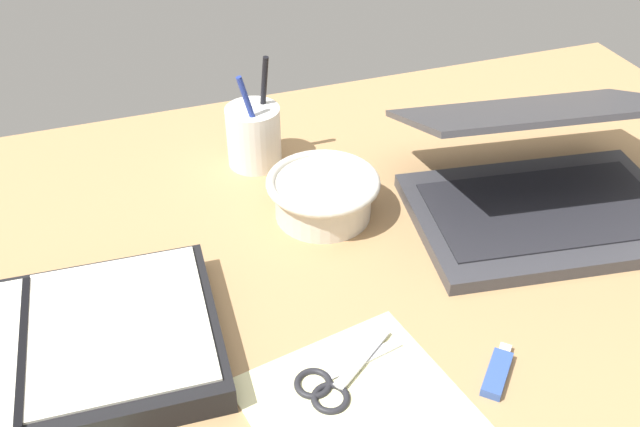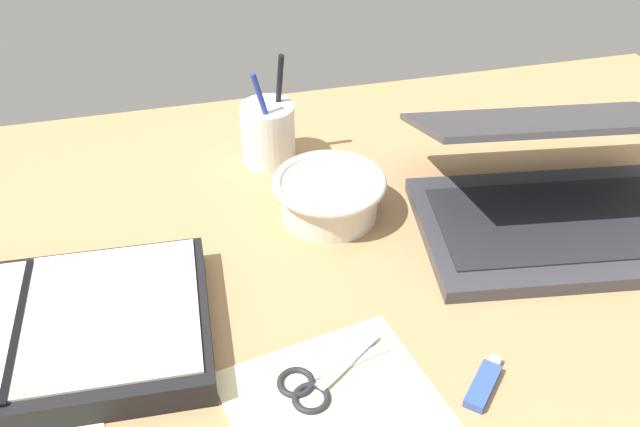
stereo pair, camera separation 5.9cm
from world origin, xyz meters
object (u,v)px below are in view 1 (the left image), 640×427
object	(u,v)px
bowl	(323,195)
scissors	(332,383)
laptop	(543,178)
planner	(27,356)
pen_cup	(254,135)

from	to	relation	value
bowl	scissors	world-z (taller)	bowl
laptop	planner	bearing A→B (deg)	-165.92
pen_cup	planner	xyz separation A→B (cm)	(-31.82, -30.14, -2.77)
planner	scissors	world-z (taller)	planner
planner	scissors	bearing A→B (deg)	-20.28
laptop	scissors	xyz separation A→B (cm)	(-35.74, -18.96, -4.65)
bowl	scissors	distance (cm)	28.56
planner	pen_cup	bearing A→B (deg)	46.35
planner	scissors	xyz separation A→B (cm)	(28.38, -12.16, -1.42)
laptop	planner	distance (cm)	64.56
laptop	scissors	distance (cm)	40.72
pen_cup	scissors	world-z (taller)	pen_cup
pen_cup	scissors	bearing A→B (deg)	-94.65
bowl	laptop	bearing A→B (deg)	-16.68
bowl	planner	bearing A→B (deg)	-157.97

